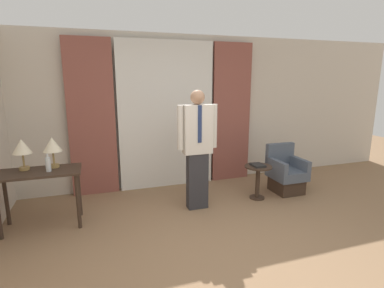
% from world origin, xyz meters
% --- Properties ---
extents(ground_plane, '(16.00, 16.00, 0.00)m').
position_xyz_m(ground_plane, '(0.00, 0.00, 0.00)').
color(ground_plane, '#8C6B4C').
extents(wall_back, '(10.00, 0.06, 2.70)m').
position_xyz_m(wall_back, '(0.00, 2.74, 1.35)').
color(wall_back, beige).
rests_on(wall_back, ground_plane).
extents(curtain_sheer_center, '(1.69, 0.06, 2.58)m').
position_xyz_m(curtain_sheer_center, '(0.00, 2.61, 1.29)').
color(curtain_sheer_center, white).
rests_on(curtain_sheer_center, ground_plane).
extents(curtain_drape_left, '(0.75, 0.06, 2.58)m').
position_xyz_m(curtain_drape_left, '(-1.26, 2.61, 1.29)').
color(curtain_drape_left, brown).
rests_on(curtain_drape_left, ground_plane).
extents(curtain_drape_right, '(0.75, 0.06, 2.58)m').
position_xyz_m(curtain_drape_right, '(1.26, 2.61, 1.29)').
color(curtain_drape_right, brown).
rests_on(curtain_drape_right, ground_plane).
extents(desk, '(1.03, 0.52, 0.77)m').
position_xyz_m(desk, '(-1.96, 1.60, 0.63)').
color(desk, '#38281E').
rests_on(desk, ground_plane).
extents(table_lamp_left, '(0.24, 0.24, 0.41)m').
position_xyz_m(table_lamp_left, '(-2.14, 1.72, 1.07)').
color(table_lamp_left, '#9E7F47').
rests_on(table_lamp_left, desk).
extents(table_lamp_right, '(0.24, 0.24, 0.41)m').
position_xyz_m(table_lamp_right, '(-1.78, 1.72, 1.07)').
color(table_lamp_right, '#9E7F47').
rests_on(table_lamp_right, desk).
extents(bottle_near_edge, '(0.06, 0.06, 0.23)m').
position_xyz_m(bottle_near_edge, '(-1.83, 1.55, 0.87)').
color(bottle_near_edge, silver).
rests_on(bottle_near_edge, desk).
extents(person, '(0.61, 0.21, 1.78)m').
position_xyz_m(person, '(0.19, 1.52, 0.98)').
color(person, '#2D2D33').
rests_on(person, ground_plane).
extents(armchair, '(0.53, 0.58, 0.82)m').
position_xyz_m(armchair, '(1.87, 1.67, 0.32)').
color(armchair, '#38281E').
rests_on(armchair, ground_plane).
extents(side_table, '(0.44, 0.44, 0.56)m').
position_xyz_m(side_table, '(1.25, 1.54, 0.38)').
color(side_table, '#38281E').
rests_on(side_table, ground_plane).
extents(book, '(0.18, 0.23, 0.03)m').
position_xyz_m(book, '(1.23, 1.54, 0.57)').
color(book, black).
rests_on(book, side_table).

